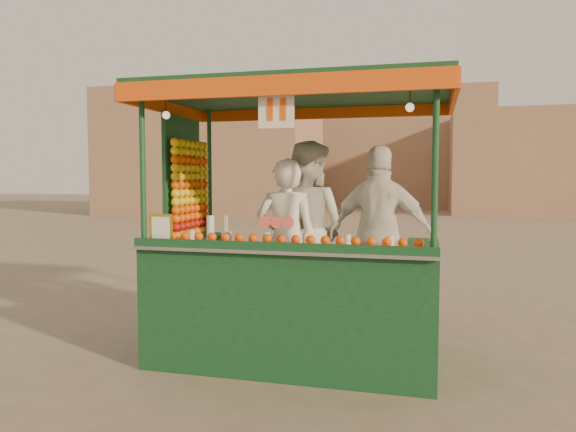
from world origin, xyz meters
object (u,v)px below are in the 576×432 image
(vendor_left, at_px, (286,242))
(vendor_right, at_px, (380,235))
(juice_cart, at_px, (289,272))
(vendor_middle, at_px, (307,230))

(vendor_left, relative_size, vendor_right, 0.92)
(vendor_right, bearing_deg, vendor_left, 24.35)
(juice_cart, height_order, vendor_right, juice_cart)
(vendor_middle, xyz_separation_m, vendor_right, (0.78, -0.04, -0.03))
(vendor_left, distance_m, vendor_right, 0.97)
(vendor_left, height_order, vendor_middle, vendor_middle)
(vendor_left, height_order, vendor_right, vendor_right)
(vendor_middle, bearing_deg, juice_cart, 101.85)
(juice_cart, bearing_deg, vendor_left, 118.71)
(juice_cart, distance_m, vendor_right, 1.02)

